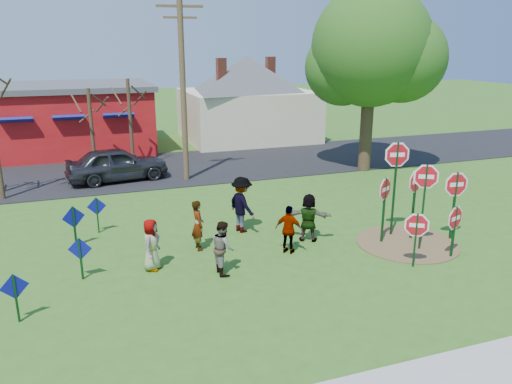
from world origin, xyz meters
TOP-DOWN VIEW (x-y plane):
  - ground at (0.00, 0.00)m, footprint 120.00×120.00m
  - road at (0.00, 11.50)m, footprint 120.00×7.50m
  - dirt_patch at (4.50, -1.00)m, footprint 3.20×3.20m
  - red_building at (-5.50, 17.99)m, footprint 9.40×7.69m
  - cream_house at (5.50, 18.00)m, footprint 9.40×9.40m
  - stop_sign_a at (3.62, -2.50)m, footprint 0.81×0.50m
  - stop_sign_b at (4.45, -0.17)m, footprint 1.07×0.28m
  - stop_sign_c at (4.57, -1.51)m, footprint 0.89×0.50m
  - stop_sign_d at (4.86, -0.68)m, footprint 0.95×0.43m
  - stop_sign_e at (5.11, -2.32)m, footprint 0.93×0.32m
  - stop_sign_f at (6.06, -1.14)m, footprint 1.07×0.16m
  - stop_sign_g at (3.79, -0.63)m, footprint 0.86×0.51m
  - blue_diamond_a at (-6.73, -1.96)m, footprint 0.61×0.17m
  - blue_diamond_b at (-5.31, -0.17)m, footprint 0.62×0.17m
  - blue_diamond_c at (-5.46, 2.26)m, footprint 0.68×0.26m
  - blue_diamond_d at (-4.73, 3.30)m, footprint 0.62×0.06m
  - person_a at (-3.43, -0.18)m, footprint 0.76×0.87m
  - person_b at (-1.87, 0.80)m, footprint 0.40×0.59m
  - person_c at (-1.60, -1.06)m, footprint 0.59×0.75m
  - person_d at (-0.13, 1.81)m, footprint 1.03×1.38m
  - person_e at (0.65, -0.40)m, footprint 0.89×0.86m
  - person_f at (1.63, 0.30)m, footprint 1.50×1.13m
  - suv at (-3.54, 9.89)m, footprint 4.75×2.45m
  - utility_pole at (-0.52, 8.99)m, footprint 2.01×0.26m
  - leafy_tree at (8.47, 7.93)m, footprint 6.23×5.68m
  - bare_tree_east at (-4.46, 12.77)m, footprint 1.80×1.80m
  - bare_tree_extra at (-2.55, 12.74)m, footprint 1.80×1.80m

SIDE VIEW (x-z plane):
  - ground at x=0.00m, z-range 0.00..0.00m
  - dirt_patch at x=4.50m, z-range 0.00..0.03m
  - road at x=0.00m, z-range 0.00..0.04m
  - blue_diamond_b at x=-5.31m, z-range 0.14..1.33m
  - blue_diamond_a at x=-6.73m, z-range 0.14..1.34m
  - person_a at x=-3.43m, z-range 0.00..1.49m
  - person_e at x=0.65m, z-range 0.00..1.50m
  - person_c at x=-1.60m, z-range 0.00..1.51m
  - blue_diamond_d at x=-4.73m, z-range 0.15..1.40m
  - person_f at x=1.63m, z-range 0.00..1.58m
  - person_b at x=-1.87m, z-range 0.00..1.58m
  - suv at x=-3.54m, z-range 0.04..1.59m
  - blue_diamond_c at x=-5.46m, z-range 0.16..1.50m
  - person_d at x=-0.13m, z-range 0.00..1.90m
  - stop_sign_e at x=5.11m, z-range 0.27..1.99m
  - stop_sign_a at x=3.62m, z-range 0.29..2.02m
  - stop_sign_g at x=3.79m, z-range 0.44..2.72m
  - stop_sign_f at x=6.06m, z-range 0.50..2.89m
  - stop_sign_d at x=4.86m, z-range 0.53..3.00m
  - red_building at x=-5.50m, z-range 0.02..3.92m
  - stop_sign_c at x=4.57m, z-range 0.59..3.43m
  - stop_sign_b at x=4.45m, z-range 0.76..4.05m
  - bare_tree_east at x=-4.46m, z-range 0.60..4.64m
  - bare_tree_extra at x=-2.55m, z-range 0.66..5.12m
  - cream_house at x=5.50m, z-range -0.33..6.17m
  - utility_pole at x=-0.52m, z-range 0.22..8.42m
  - leafy_tree at x=8.47m, z-range 1.27..10.12m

